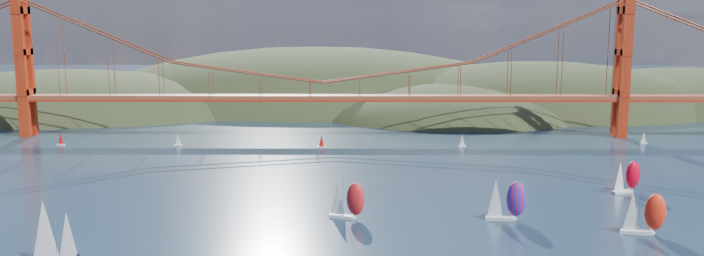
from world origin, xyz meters
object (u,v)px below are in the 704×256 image
sloop_navy (51,232)px  racer_1 (643,212)px  racer_3 (626,176)px  racer_0 (346,199)px  racer_rwb (505,199)px

sloop_navy → racer_1: (123.55, 19.01, -1.19)m
racer_1 → racer_3: (10.36, 36.62, -0.34)m
racer_3 → racer_1: bearing=-126.8°
racer_0 → racer_1: racer_1 is taller
racer_0 → racer_rwb: racer_rwb is taller
sloop_navy → racer_rwb: bearing=14.0°
sloop_navy → racer_rwb: (95.19, 29.33, -1.09)m
racer_1 → racer_rwb: size_ratio=0.98×
sloop_navy → racer_rwb: sloop_navy is taller
racer_0 → racer_1: 67.21m
racer_0 → racer_3: 80.64m
racer_1 → sloop_navy: bearing=-159.6°
racer_1 → racer_3: 38.05m
racer_3 → racer_rwb: (-38.72, -26.30, 0.43)m
sloop_navy → racer_1: size_ratio=1.32×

